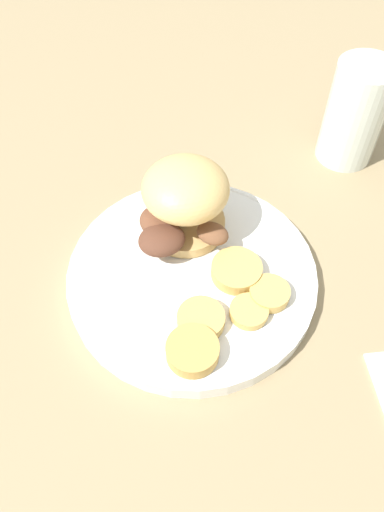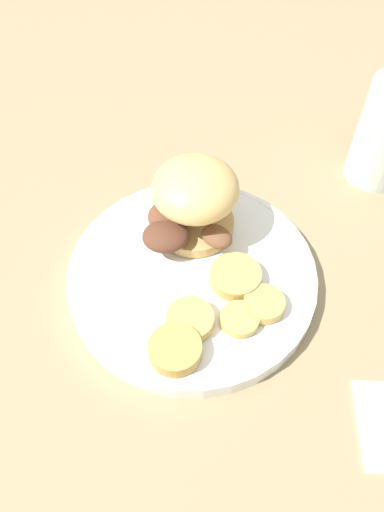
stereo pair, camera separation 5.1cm
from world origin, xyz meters
The scene contains 9 objects.
ground_plane centered at (0.00, 0.00, 0.00)m, with size 4.00×4.00×0.00m, color #937F5B.
dinner_plate centered at (0.00, 0.00, 0.01)m, with size 0.27×0.27×0.02m.
sandwich centered at (-0.05, -0.03, 0.07)m, with size 0.12×0.11×0.09m.
potato_round_0 centered at (0.03, 0.07, 0.03)m, with size 0.04×0.04×0.01m, color tan.
potato_round_1 centered at (0.06, 0.03, 0.03)m, with size 0.05×0.05×0.01m, color tan.
potato_round_2 centered at (-0.01, 0.05, 0.03)m, with size 0.05×0.05×0.01m, color tan.
potato_round_3 centered at (0.09, 0.03, 0.03)m, with size 0.05×0.05×0.02m, color tan.
potato_round_4 centered at (0.01, 0.09, 0.03)m, with size 0.04×0.04×0.01m, color tan.
drinking_glass centered at (-0.26, 0.12, 0.07)m, with size 0.07×0.07×0.13m.
Camera 1 is at (0.29, 0.10, 0.46)m, focal length 35.00 mm.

